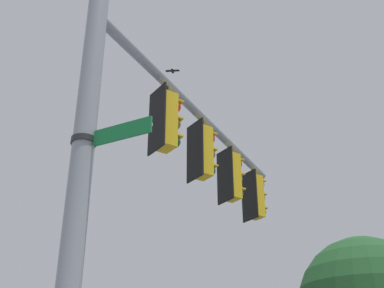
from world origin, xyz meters
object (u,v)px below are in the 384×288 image
(traffic_light_nearest_pole, at_px, (166,121))
(traffic_light_mid_outer, at_px, (232,177))
(bird_flying, at_px, (173,71))
(traffic_light_arm_end, at_px, (255,197))
(traffic_light_mid_inner, at_px, (203,152))
(street_name_sign, at_px, (99,138))

(traffic_light_nearest_pole, height_order, traffic_light_mid_outer, same)
(bird_flying, bearing_deg, traffic_light_arm_end, 63.63)
(traffic_light_nearest_pole, distance_m, traffic_light_mid_inner, 1.42)
(traffic_light_arm_end, bearing_deg, street_name_sign, -59.65)
(traffic_light_nearest_pole, bearing_deg, traffic_light_mid_inner, 118.27)
(traffic_light_mid_inner, xyz_separation_m, bird_flying, (-2.27, 0.64, 3.48))
(traffic_light_arm_end, height_order, bird_flying, bird_flying)
(traffic_light_arm_end, relative_size, street_name_sign, 1.20)
(traffic_light_mid_outer, relative_size, street_name_sign, 1.20)
(traffic_light_nearest_pole, xyz_separation_m, traffic_light_mid_outer, (-1.35, 2.51, 0.00))
(traffic_light_nearest_pole, relative_size, bird_flying, 4.14)
(traffic_light_arm_end, xyz_separation_m, street_name_sign, (3.20, -5.47, -1.31))
(traffic_light_nearest_pole, bearing_deg, traffic_light_arm_end, 118.27)
(traffic_light_arm_end, height_order, street_name_sign, traffic_light_arm_end)
(traffic_light_mid_inner, xyz_separation_m, traffic_light_mid_outer, (-0.67, 1.25, 0.00))
(traffic_light_mid_outer, xyz_separation_m, traffic_light_arm_end, (-0.67, 1.25, 0.00))
(traffic_light_mid_inner, height_order, traffic_light_mid_outer, same)
(traffic_light_nearest_pole, distance_m, traffic_light_arm_end, 4.27)
(traffic_light_nearest_pole, relative_size, street_name_sign, 1.20)
(traffic_light_mid_outer, distance_m, traffic_light_arm_end, 1.42)
(traffic_light_mid_inner, relative_size, street_name_sign, 1.20)
(street_name_sign, bearing_deg, traffic_light_arm_end, 120.35)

